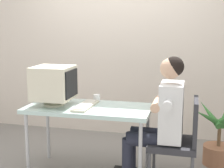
{
  "coord_description": "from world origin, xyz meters",
  "views": [
    {
      "loc": [
        1.04,
        -3.18,
        1.58
      ],
      "look_at": [
        0.25,
        0.0,
        0.98
      ],
      "focal_mm": 52.67,
      "sensor_mm": 36.0,
      "label": 1
    }
  ],
  "objects_px": {
    "crt_monitor": "(54,83)",
    "person_seated": "(161,116)",
    "desk": "(89,112)",
    "desk_mug": "(97,98)",
    "potted_plant": "(219,141)",
    "office_chair": "(180,138)",
    "keyboard": "(85,105)"
  },
  "relations": [
    {
      "from": "desk",
      "to": "person_seated",
      "type": "height_order",
      "value": "person_seated"
    },
    {
      "from": "crt_monitor",
      "to": "keyboard",
      "type": "xyz_separation_m",
      "value": [
        0.34,
        0.01,
        -0.22
      ]
    },
    {
      "from": "potted_plant",
      "to": "desk_mug",
      "type": "height_order",
      "value": "desk_mug"
    },
    {
      "from": "office_chair",
      "to": "desk_mug",
      "type": "bearing_deg",
      "value": 164.4
    },
    {
      "from": "office_chair",
      "to": "potted_plant",
      "type": "distance_m",
      "value": 0.74
    },
    {
      "from": "desk_mug",
      "to": "keyboard",
      "type": "bearing_deg",
      "value": -100.36
    },
    {
      "from": "desk",
      "to": "potted_plant",
      "type": "bearing_deg",
      "value": 21.79
    },
    {
      "from": "keyboard",
      "to": "person_seated",
      "type": "relative_size",
      "value": 0.37
    },
    {
      "from": "person_seated",
      "to": "potted_plant",
      "type": "distance_m",
      "value": 0.93
    },
    {
      "from": "crt_monitor",
      "to": "office_chair",
      "type": "bearing_deg",
      "value": 0.55
    },
    {
      "from": "potted_plant",
      "to": "office_chair",
      "type": "bearing_deg",
      "value": -125.93
    },
    {
      "from": "desk_mug",
      "to": "person_seated",
      "type": "bearing_deg",
      "value": -19.34
    },
    {
      "from": "desk",
      "to": "desk_mug",
      "type": "distance_m",
      "value": 0.25
    },
    {
      "from": "desk",
      "to": "desk_mug",
      "type": "bearing_deg",
      "value": 84.73
    },
    {
      "from": "desk",
      "to": "potted_plant",
      "type": "height_order",
      "value": "potted_plant"
    },
    {
      "from": "keyboard",
      "to": "person_seated",
      "type": "bearing_deg",
      "value": -0.04
    },
    {
      "from": "crt_monitor",
      "to": "desk",
      "type": "bearing_deg",
      "value": 6.35
    },
    {
      "from": "desk",
      "to": "keyboard",
      "type": "xyz_separation_m",
      "value": [
        -0.03,
        -0.03,
        0.07
      ]
    },
    {
      "from": "potted_plant",
      "to": "desk_mug",
      "type": "xyz_separation_m",
      "value": [
        -1.34,
        -0.31,
        0.49
      ]
    },
    {
      "from": "office_chair",
      "to": "desk_mug",
      "type": "xyz_separation_m",
      "value": [
        -0.93,
        0.26,
        0.29
      ]
    },
    {
      "from": "potted_plant",
      "to": "desk_mug",
      "type": "bearing_deg",
      "value": -166.8
    },
    {
      "from": "keyboard",
      "to": "potted_plant",
      "type": "height_order",
      "value": "potted_plant"
    },
    {
      "from": "keyboard",
      "to": "office_chair",
      "type": "bearing_deg",
      "value": -0.04
    },
    {
      "from": "office_chair",
      "to": "person_seated",
      "type": "relative_size",
      "value": 0.68
    },
    {
      "from": "person_seated",
      "to": "crt_monitor",
      "type": "bearing_deg",
      "value": -179.36
    },
    {
      "from": "desk",
      "to": "person_seated",
      "type": "bearing_deg",
      "value": -2.14
    },
    {
      "from": "crt_monitor",
      "to": "person_seated",
      "type": "bearing_deg",
      "value": 0.64
    },
    {
      "from": "person_seated",
      "to": "desk_mug",
      "type": "height_order",
      "value": "person_seated"
    },
    {
      "from": "crt_monitor",
      "to": "office_chair",
      "type": "distance_m",
      "value": 1.41
    },
    {
      "from": "desk",
      "to": "keyboard",
      "type": "height_order",
      "value": "keyboard"
    },
    {
      "from": "desk",
      "to": "office_chair",
      "type": "xyz_separation_m",
      "value": [
        0.95,
        -0.03,
        -0.2
      ]
    },
    {
      "from": "crt_monitor",
      "to": "person_seated",
      "type": "height_order",
      "value": "person_seated"
    }
  ]
}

